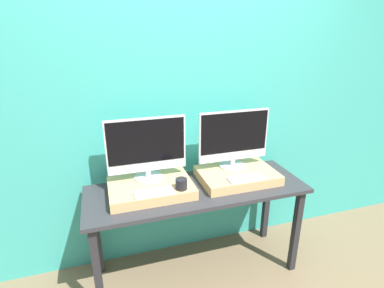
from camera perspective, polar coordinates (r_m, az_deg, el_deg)
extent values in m
cube|color=teal|center=(2.41, -1.66, 6.69)|extent=(8.00, 0.04, 2.60)
cube|color=#2D2D33|center=(2.29, 0.96, -8.64)|extent=(1.65, 0.57, 0.03)
cube|color=#232328|center=(2.24, -17.52, -22.61)|extent=(0.05, 0.05, 0.75)
cube|color=#232328|center=(2.64, 19.16, -15.41)|extent=(0.05, 0.05, 0.75)
cube|color=#232328|center=(2.60, -17.70, -15.88)|extent=(0.05, 0.05, 0.75)
cube|color=#232328|center=(2.95, 13.97, -10.76)|extent=(0.05, 0.05, 0.75)
cube|color=tan|center=(2.22, -7.86, -8.29)|extent=(0.60, 0.42, 0.07)
cylinder|color=silver|center=(2.28, -8.32, -6.26)|extent=(0.21, 0.21, 0.01)
cylinder|color=silver|center=(2.27, -8.36, -5.55)|extent=(0.04, 0.04, 0.05)
cube|color=silver|center=(2.18, -8.67, -0.17)|extent=(0.58, 0.02, 0.40)
cube|color=black|center=(2.15, -8.65, 0.45)|extent=(0.55, 0.00, 0.32)
cube|color=silver|center=(2.23, -8.38, -4.42)|extent=(0.57, 0.00, 0.06)
cube|color=silver|center=(2.07, -7.21, -9.11)|extent=(0.27, 0.11, 0.01)
cube|color=#B2B2B7|center=(2.07, -7.22, -8.93)|extent=(0.26, 0.10, 0.00)
cylinder|color=black|center=(2.09, -2.04, -7.61)|extent=(0.08, 0.08, 0.08)
cube|color=tan|center=(2.41, 8.56, -5.91)|extent=(0.60, 0.42, 0.07)
cylinder|color=silver|center=(2.46, 7.67, -4.11)|extent=(0.21, 0.21, 0.01)
cylinder|color=silver|center=(2.45, 7.70, -3.44)|extent=(0.04, 0.04, 0.05)
cube|color=silver|center=(2.37, 7.96, 1.58)|extent=(0.58, 0.02, 0.40)
cube|color=black|center=(2.35, 8.14, 2.17)|extent=(0.55, 0.00, 0.32)
cube|color=silver|center=(2.42, 7.90, -2.37)|extent=(0.57, 0.00, 0.06)
cube|color=silver|center=(2.27, 10.19, -6.46)|extent=(0.27, 0.11, 0.01)
cube|color=#B2B2B7|center=(2.27, 10.20, -6.30)|extent=(0.26, 0.10, 0.00)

